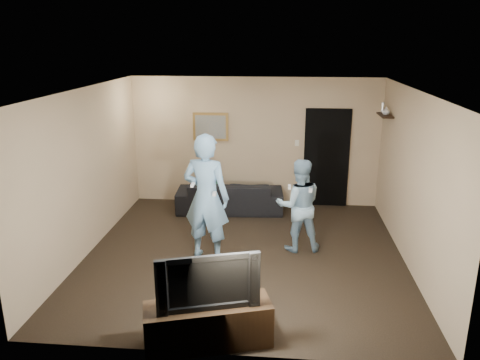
# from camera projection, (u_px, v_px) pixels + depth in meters

# --- Properties ---
(ground) EXTENTS (5.00, 5.00, 0.00)m
(ground) POSITION_uv_depth(u_px,v_px,m) (244.00, 254.00, 7.50)
(ground) COLOR black
(ground) RESTS_ON ground
(ceiling) EXTENTS (5.00, 5.00, 0.04)m
(ceiling) POSITION_uv_depth(u_px,v_px,m) (245.00, 90.00, 6.74)
(ceiling) COLOR silver
(ceiling) RESTS_ON wall_back
(wall_back) EXTENTS (5.00, 0.04, 2.60)m
(wall_back) POSITION_uv_depth(u_px,v_px,m) (255.00, 142.00, 9.50)
(wall_back) COLOR tan
(wall_back) RESTS_ON ground
(wall_front) EXTENTS (5.00, 0.04, 2.60)m
(wall_front) POSITION_uv_depth(u_px,v_px,m) (224.00, 246.00, 4.74)
(wall_front) COLOR tan
(wall_front) RESTS_ON ground
(wall_left) EXTENTS (0.04, 5.00, 2.60)m
(wall_left) POSITION_uv_depth(u_px,v_px,m) (86.00, 172.00, 7.34)
(wall_left) COLOR tan
(wall_left) RESTS_ON ground
(wall_right) EXTENTS (0.04, 5.00, 2.60)m
(wall_right) POSITION_uv_depth(u_px,v_px,m) (413.00, 181.00, 6.90)
(wall_right) COLOR tan
(wall_right) RESTS_ON ground
(sofa) EXTENTS (2.14, 0.95, 0.61)m
(sofa) POSITION_uv_depth(u_px,v_px,m) (230.00, 196.00, 9.32)
(sofa) COLOR black
(sofa) RESTS_ON ground
(throw_pillow) EXTENTS (0.46, 0.29, 0.44)m
(throw_pillow) POSITION_uv_depth(u_px,v_px,m) (212.00, 187.00, 9.31)
(throw_pillow) COLOR #164439
(throw_pillow) RESTS_ON sofa
(painting_frame) EXTENTS (0.72, 0.05, 0.57)m
(painting_frame) POSITION_uv_depth(u_px,v_px,m) (211.00, 127.00, 9.47)
(painting_frame) COLOR olive
(painting_frame) RESTS_ON wall_back
(painting_canvas) EXTENTS (0.62, 0.01, 0.47)m
(painting_canvas) POSITION_uv_depth(u_px,v_px,m) (210.00, 127.00, 9.45)
(painting_canvas) COLOR slate
(painting_canvas) RESTS_ON painting_frame
(doorway) EXTENTS (0.90, 0.06, 2.00)m
(doorway) POSITION_uv_depth(u_px,v_px,m) (326.00, 158.00, 9.43)
(doorway) COLOR black
(doorway) RESTS_ON ground
(light_switch) EXTENTS (0.08, 0.02, 0.12)m
(light_switch) POSITION_uv_depth(u_px,v_px,m) (297.00, 143.00, 9.40)
(light_switch) COLOR silver
(light_switch) RESTS_ON wall_back
(wall_shelf) EXTENTS (0.20, 0.60, 0.03)m
(wall_shelf) POSITION_uv_depth(u_px,v_px,m) (385.00, 115.00, 8.42)
(wall_shelf) COLOR black
(wall_shelf) RESTS_ON wall_right
(shelf_vase) EXTENTS (0.17, 0.17, 0.14)m
(shelf_vase) POSITION_uv_depth(u_px,v_px,m) (386.00, 111.00, 8.35)
(shelf_vase) COLOR silver
(shelf_vase) RESTS_ON wall_shelf
(shelf_figurine) EXTENTS (0.06, 0.06, 0.18)m
(shelf_figurine) POSITION_uv_depth(u_px,v_px,m) (383.00, 107.00, 8.64)
(shelf_figurine) COLOR silver
(shelf_figurine) RESTS_ON wall_shelf
(tv_console) EXTENTS (1.48, 0.84, 0.50)m
(tv_console) POSITION_uv_depth(u_px,v_px,m) (208.00, 324.00, 5.23)
(tv_console) COLOR black
(tv_console) RESTS_ON ground
(television) EXTENTS (1.11, 0.46, 0.64)m
(television) POSITION_uv_depth(u_px,v_px,m) (207.00, 279.00, 5.06)
(television) COLOR black
(television) RESTS_ON tv_console
(wii_player_left) EXTENTS (0.81, 0.62, 1.99)m
(wii_player_left) POSITION_uv_depth(u_px,v_px,m) (206.00, 198.00, 7.11)
(wii_player_left) COLOR #77A6CE
(wii_player_left) RESTS_ON ground
(wii_player_right) EXTENTS (0.81, 0.68, 1.52)m
(wii_player_right) POSITION_uv_depth(u_px,v_px,m) (299.00, 205.00, 7.47)
(wii_player_right) COLOR #85A8C1
(wii_player_right) RESTS_ON ground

